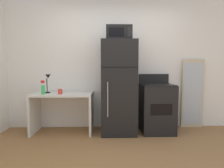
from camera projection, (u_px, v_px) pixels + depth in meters
wall_back_white at (114, 64)px, 3.85m from camera, size 5.00×0.10×2.60m
desk at (63, 105)px, 3.54m from camera, size 1.11×0.58×0.75m
desk_lamp at (48, 80)px, 3.51m from camera, size 0.14×0.12×0.35m
coffee_mug at (60, 91)px, 3.39m from camera, size 0.08×0.08×0.09m
spray_bottle at (43, 89)px, 3.37m from camera, size 0.06×0.06×0.25m
refrigerator at (119, 87)px, 3.51m from camera, size 0.64×0.66×1.72m
microwave at (119, 34)px, 3.40m from camera, size 0.46×0.35×0.26m
oven_range at (157, 108)px, 3.58m from camera, size 0.60×0.61×1.10m
leaning_mirror at (192, 94)px, 3.83m from camera, size 0.44×0.03×1.40m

